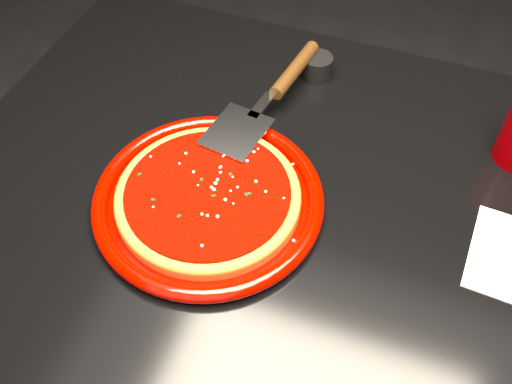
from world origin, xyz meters
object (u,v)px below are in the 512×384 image
Objects in this scene: table at (321,336)px; pizza_server at (269,97)px; ramekin at (317,67)px; plate at (208,199)px.

pizza_server is (-0.17, 0.16, 0.42)m from table.
ramekin is at bearing 79.29° from pizza_server.
plate is (-0.19, -0.04, 0.39)m from table.
ramekin is at bearing 114.11° from table.
pizza_server reaches higher than table.
ramekin is at bearing 79.34° from plate.
ramekin is (-0.13, 0.28, 0.39)m from table.
plate is at bearing -100.66° from ramekin.
table is 0.48m from pizza_server.
pizza_server reaches higher than plate.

